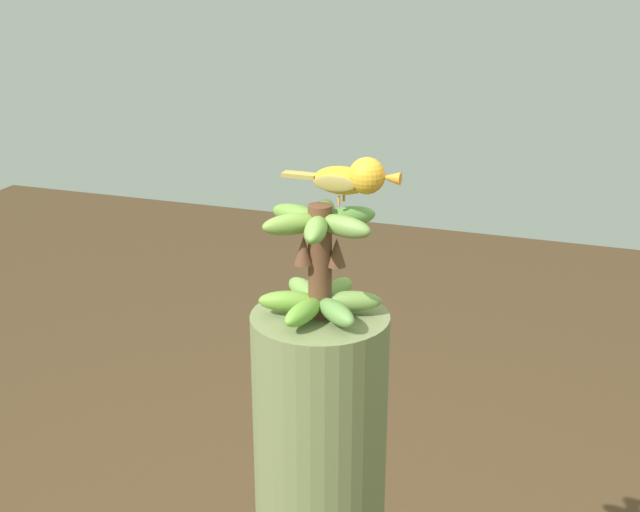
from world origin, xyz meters
TOP-DOWN VIEW (x-y plane):
  - banana_bunch at (-0.00, -0.00)m, footprint 0.25×0.24m
  - perched_bird at (0.03, -0.06)m, footprint 0.07×0.23m

SIDE VIEW (x-z plane):
  - banana_bunch at x=0.00m, z-range 1.14..1.37m
  - perched_bird at x=0.03m, z-range 1.37..1.46m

